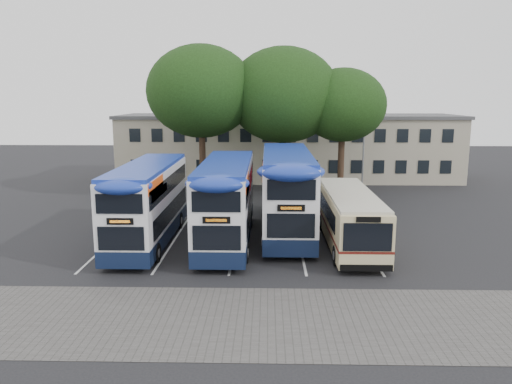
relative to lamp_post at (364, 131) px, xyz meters
The scene contains 12 objects.
ground 21.46m from the lamp_post, 106.72° to the right, with size 120.00×120.00×0.00m, color black.
paving_strip 26.71m from the lamp_post, 107.76° to the right, with size 40.00×6.00×0.01m, color #595654.
bay_lines 18.57m from the lamp_post, 123.08° to the right, with size 14.12×11.00×0.01m.
depot_building 9.43m from the lamp_post, 130.53° to the left, with size 32.40×8.40×6.20m.
lamp_post is the anchor object (origin of this frame).
tree_left 13.84m from the lamp_post, 167.79° to the right, with size 8.37×8.37×11.89m.
tree_mid 7.70m from the lamp_post, 163.44° to the right, with size 8.79×8.79×11.79m.
tree_right 3.88m from the lamp_post, 133.14° to the right, with size 6.71×6.71×10.15m.
bus_dd_left 21.27m from the lamp_post, 133.54° to the right, with size 2.53×10.45×4.36m.
bus_dd_mid 18.46m from the lamp_post, 124.16° to the right, with size 2.62×10.81×4.50m.
bus_dd_right 14.95m from the lamp_post, 117.92° to the right, with size 2.79×11.48×4.79m.
bus_single 16.30m from the lamp_post, 103.08° to the right, with size 2.51×9.86×2.94m.
Camera 1 is at (-2.03, -21.81, 7.96)m, focal length 35.00 mm.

